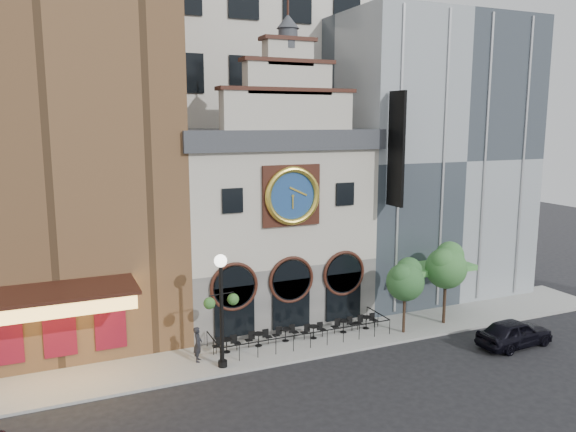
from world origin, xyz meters
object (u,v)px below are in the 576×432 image
(bistro_1, at_px, (259,338))
(pedestrian, at_px, (198,344))
(bistro_5, at_px, (366,321))
(bistro_0, at_px, (227,344))
(car_right, at_px, (515,333))
(bistro_2, at_px, (285,333))
(bistro_3, at_px, (313,331))
(bistro_4, at_px, (343,325))
(tree_right, at_px, (446,265))
(lamppost, at_px, (221,298))
(tree_left, at_px, (406,279))

(bistro_1, height_order, pedestrian, pedestrian)
(bistro_1, xyz_separation_m, bistro_5, (7.07, -0.10, 0.00))
(bistro_0, distance_m, car_right, 16.53)
(bistro_2, distance_m, bistro_3, 1.71)
(bistro_3, relative_size, bistro_4, 1.00)
(pedestrian, relative_size, tree_right, 0.37)
(car_right, bearing_deg, bistro_0, 67.05)
(pedestrian, distance_m, lamppost, 3.18)
(bistro_5, bearing_deg, bistro_4, -179.87)
(pedestrian, bearing_deg, bistro_4, -65.14)
(car_right, height_order, tree_right, tree_right)
(bistro_2, xyz_separation_m, tree_left, (7.19, -1.57, 2.89))
(bistro_1, height_order, lamppost, lamppost)
(car_right, distance_m, lamppost, 17.06)
(bistro_3, bearing_deg, bistro_2, 170.34)
(bistro_2, relative_size, car_right, 0.33)
(car_right, bearing_deg, bistro_4, 52.55)
(bistro_3, bearing_deg, bistro_4, 3.43)
(bistro_0, bearing_deg, bistro_4, 0.12)
(bistro_3, bearing_deg, tree_left, -13.14)
(bistro_5, bearing_deg, bistro_1, 179.19)
(bistro_0, height_order, tree_right, tree_right)
(car_right, bearing_deg, pedestrian, 70.37)
(bistro_1, relative_size, bistro_4, 1.00)
(bistro_4, relative_size, bistro_5, 1.00)
(bistro_3, xyz_separation_m, bistro_5, (3.70, 0.13, 0.00))
(bistro_1, distance_m, tree_right, 12.69)
(bistro_1, height_order, tree_right, tree_right)
(bistro_4, xyz_separation_m, tree_right, (6.72, -1.06, 3.34))
(bistro_2, bearing_deg, lamppost, -157.00)
(bistro_1, bearing_deg, tree_left, -9.67)
(bistro_0, xyz_separation_m, lamppost, (-0.75, -1.68, 3.27))
(bistro_1, bearing_deg, car_right, -22.25)
(car_right, distance_m, pedestrian, 18.04)
(bistro_5, distance_m, tree_right, 6.20)
(bistro_0, bearing_deg, bistro_3, -1.18)
(car_right, relative_size, tree_right, 0.92)
(car_right, xyz_separation_m, lamppost, (-16.35, 3.78, 3.07))
(bistro_0, height_order, bistro_4, same)
(bistro_2, bearing_deg, tree_right, -6.65)
(bistro_5, relative_size, lamppost, 0.26)
(bistro_1, distance_m, tree_left, 9.46)
(tree_right, bearing_deg, bistro_2, 173.35)
(bistro_1, xyz_separation_m, tree_left, (8.88, -1.51, 2.89))
(bistro_0, bearing_deg, car_right, -19.31)
(bistro_5, height_order, lamppost, lamppost)
(bistro_4, distance_m, car_right, 9.85)
(bistro_3, bearing_deg, lamppost, -165.45)
(tree_right, bearing_deg, tree_left, -174.01)
(pedestrian, xyz_separation_m, tree_left, (12.57, -0.90, 2.40))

